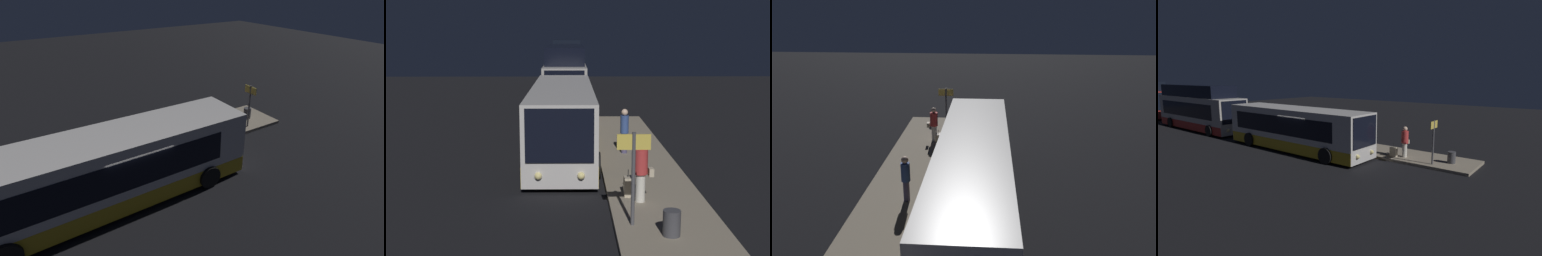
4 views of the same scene
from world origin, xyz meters
The scene contains 8 objects.
ground centered at (0.00, 0.00, 0.00)m, with size 80.00×80.00×0.00m, color black.
platform centered at (0.00, 3.05, 0.08)m, with size 20.00×2.89×0.16m.
bus_lead centered at (-1.03, 0.12, 1.42)m, with size 11.54×2.77×2.86m.
passenger_boarding centered at (-0.43, 2.67, 1.18)m, with size 0.39×0.39×1.83m.
passenger_waiting centered at (5.95, 2.53, 1.16)m, with size 0.43×0.60×1.85m.
suitcase centered at (5.38, 2.21, 0.46)m, with size 0.43×0.24×0.83m.
sign_post centered at (7.89, 2.07, 1.74)m, with size 0.10×0.86×2.45m.
trash_bin centered at (8.63, 2.94, 0.49)m, with size 0.44×0.44×0.65m.
Camera 3 is at (-12.88, -0.36, 7.54)m, focal length 35.00 mm.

